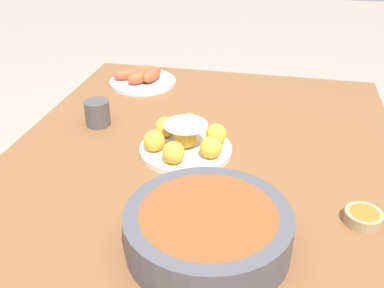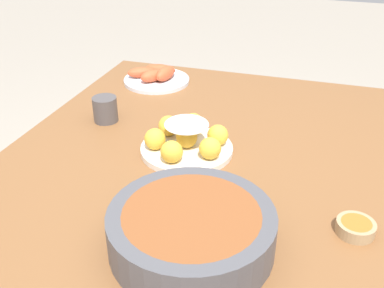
{
  "view_description": "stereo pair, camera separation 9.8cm",
  "coord_description": "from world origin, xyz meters",
  "px_view_note": "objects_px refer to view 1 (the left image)",
  "views": [
    {
      "loc": [
        1.0,
        0.19,
        1.39
      ],
      "look_at": [
        -0.02,
        -0.02,
        0.8
      ],
      "focal_mm": 42.0,
      "sensor_mm": 36.0,
      "label": 1
    },
    {
      "loc": [
        0.97,
        0.29,
        1.39
      ],
      "look_at": [
        -0.02,
        -0.02,
        0.8
      ],
      "focal_mm": 42.0,
      "sensor_mm": 36.0,
      "label": 2
    }
  ],
  "objects_px": {
    "dining_table": "(198,189)",
    "cake_plate": "(185,141)",
    "serving_bowl": "(208,228)",
    "sauce_bowl": "(363,217)",
    "cup_near": "(97,113)",
    "seafood_platter": "(143,78)"
  },
  "relations": [
    {
      "from": "seafood_platter",
      "to": "cup_near",
      "type": "distance_m",
      "value": 0.35
    },
    {
      "from": "sauce_bowl",
      "to": "seafood_platter",
      "type": "relative_size",
      "value": 0.33
    },
    {
      "from": "serving_bowl",
      "to": "sauce_bowl",
      "type": "relative_size",
      "value": 4.09
    },
    {
      "from": "dining_table",
      "to": "seafood_platter",
      "type": "height_order",
      "value": "seafood_platter"
    },
    {
      "from": "dining_table",
      "to": "serving_bowl",
      "type": "bearing_deg",
      "value": 14.63
    },
    {
      "from": "seafood_platter",
      "to": "serving_bowl",
      "type": "bearing_deg",
      "value": 25.82
    },
    {
      "from": "cup_near",
      "to": "cake_plate",
      "type": "bearing_deg",
      "value": 70.48
    },
    {
      "from": "dining_table",
      "to": "cake_plate",
      "type": "relative_size",
      "value": 5.41
    },
    {
      "from": "cake_plate",
      "to": "sauce_bowl",
      "type": "xyz_separation_m",
      "value": [
        0.21,
        0.44,
        -0.02
      ]
    },
    {
      "from": "cake_plate",
      "to": "sauce_bowl",
      "type": "height_order",
      "value": "cake_plate"
    },
    {
      "from": "dining_table",
      "to": "sauce_bowl",
      "type": "bearing_deg",
      "value": 66.9
    },
    {
      "from": "sauce_bowl",
      "to": "cup_near",
      "type": "bearing_deg",
      "value": -113.38
    },
    {
      "from": "cake_plate",
      "to": "seafood_platter",
      "type": "height_order",
      "value": "cake_plate"
    },
    {
      "from": "cup_near",
      "to": "serving_bowl",
      "type": "bearing_deg",
      "value": 42.54
    },
    {
      "from": "serving_bowl",
      "to": "cake_plate",
      "type": "bearing_deg",
      "value": -160.43
    },
    {
      "from": "cake_plate",
      "to": "serving_bowl",
      "type": "distance_m",
      "value": 0.38
    },
    {
      "from": "cake_plate",
      "to": "sauce_bowl",
      "type": "bearing_deg",
      "value": 64.13
    },
    {
      "from": "seafood_platter",
      "to": "cup_near",
      "type": "height_order",
      "value": "cup_near"
    },
    {
      "from": "dining_table",
      "to": "cake_plate",
      "type": "height_order",
      "value": "cake_plate"
    },
    {
      "from": "serving_bowl",
      "to": "cup_near",
      "type": "height_order",
      "value": "serving_bowl"
    },
    {
      "from": "serving_bowl",
      "to": "cup_near",
      "type": "bearing_deg",
      "value": -137.46
    },
    {
      "from": "dining_table",
      "to": "sauce_bowl",
      "type": "distance_m",
      "value": 0.44
    }
  ]
}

